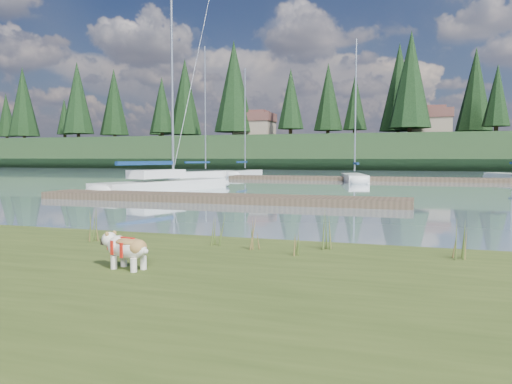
% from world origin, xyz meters
% --- Properties ---
extents(ground, '(200.00, 200.00, 0.00)m').
position_xyz_m(ground, '(0.00, 30.00, 0.00)').
color(ground, '#819BA9').
rests_on(ground, ground).
extents(bank, '(60.00, 9.00, 0.35)m').
position_xyz_m(bank, '(0.00, -6.00, 0.17)').
color(bank, '#3F4E1D').
rests_on(bank, ground).
extents(ridge, '(200.00, 20.00, 5.00)m').
position_xyz_m(ridge, '(0.00, 73.00, 2.50)').
color(ridge, black).
rests_on(ridge, ground).
extents(bulldog, '(0.82, 0.43, 0.48)m').
position_xyz_m(bulldog, '(0.35, -4.49, 0.65)').
color(bulldog, silver).
rests_on(bulldog, bank).
extents(sailboat_main, '(4.69, 9.96, 14.03)m').
position_xyz_m(sailboat_main, '(-9.06, 15.02, 0.42)').
color(sailboat_main, white).
rests_on(sailboat_main, ground).
extents(dock_near, '(16.00, 2.00, 0.30)m').
position_xyz_m(dock_near, '(-4.00, 9.00, 0.15)').
color(dock_near, '#4C3D2C').
rests_on(dock_near, ground).
extents(dock_far, '(26.00, 2.20, 0.30)m').
position_xyz_m(dock_far, '(2.00, 30.00, 0.15)').
color(dock_far, '#4C3D2C').
rests_on(dock_far, ground).
extents(sailboat_bg_0, '(4.89, 8.24, 12.00)m').
position_xyz_m(sailboat_bg_0, '(-14.09, 32.52, 0.32)').
color(sailboat_bg_0, white).
rests_on(sailboat_bg_0, ground).
extents(sailboat_bg_1, '(1.62, 7.02, 10.53)m').
position_xyz_m(sailboat_bg_1, '(-11.79, 36.13, 0.33)').
color(sailboat_bg_1, white).
rests_on(sailboat_bg_1, ground).
extents(sailboat_bg_2, '(2.94, 7.26, 10.80)m').
position_xyz_m(sailboat_bg_2, '(-0.55, 28.62, 0.33)').
color(sailboat_bg_2, white).
rests_on(sailboat_bg_2, ground).
extents(sailboat_bg_3, '(3.83, 7.28, 10.71)m').
position_xyz_m(sailboat_bg_3, '(11.06, 33.65, 0.33)').
color(sailboat_bg_3, white).
rests_on(sailboat_bg_3, ground).
extents(weed_0, '(0.17, 0.14, 0.56)m').
position_xyz_m(weed_0, '(0.85, -2.42, 0.58)').
color(weed_0, '#475B23').
rests_on(weed_0, bank).
extents(weed_1, '(0.17, 0.14, 0.55)m').
position_xyz_m(weed_1, '(1.59, -2.63, 0.58)').
color(weed_1, '#475B23').
rests_on(weed_1, bank).
extents(weed_2, '(0.17, 0.14, 0.74)m').
position_xyz_m(weed_2, '(2.64, -2.26, 0.66)').
color(weed_2, '#475B23').
rests_on(weed_2, bank).
extents(weed_3, '(0.17, 0.14, 0.63)m').
position_xyz_m(weed_3, '(-1.44, -2.70, 0.61)').
color(weed_3, '#475B23').
rests_on(weed_3, bank).
extents(weed_4, '(0.17, 0.14, 0.42)m').
position_xyz_m(weed_4, '(2.29, -2.87, 0.53)').
color(weed_4, '#475B23').
rests_on(weed_4, bank).
extents(weed_5, '(0.17, 0.14, 0.68)m').
position_xyz_m(weed_5, '(4.73, -2.37, 0.63)').
color(weed_5, '#475B23').
rests_on(weed_5, bank).
extents(mud_lip, '(60.00, 0.50, 0.14)m').
position_xyz_m(mud_lip, '(0.00, -1.60, 0.07)').
color(mud_lip, '#33281C').
rests_on(mud_lip, ground).
extents(conifer_0, '(5.72, 5.72, 14.15)m').
position_xyz_m(conifer_0, '(-55.00, 67.00, 12.64)').
color(conifer_0, '#382619').
rests_on(conifer_0, ridge).
extents(conifer_1, '(4.40, 4.40, 11.30)m').
position_xyz_m(conifer_1, '(-40.00, 71.00, 11.28)').
color(conifer_1, '#382619').
rests_on(conifer_1, ridge).
extents(conifer_2, '(6.60, 6.60, 16.05)m').
position_xyz_m(conifer_2, '(-25.00, 68.00, 13.54)').
color(conifer_2, '#382619').
rests_on(conifer_2, ridge).
extents(conifer_3, '(4.84, 4.84, 12.25)m').
position_xyz_m(conifer_3, '(-10.00, 72.00, 11.74)').
color(conifer_3, '#382619').
rests_on(conifer_3, ridge).
extents(conifer_4, '(6.16, 6.16, 15.10)m').
position_xyz_m(conifer_4, '(3.00, 66.00, 13.09)').
color(conifer_4, '#382619').
rests_on(conifer_4, ridge).
extents(conifer_5, '(3.96, 3.96, 10.35)m').
position_xyz_m(conifer_5, '(15.00, 70.00, 10.83)').
color(conifer_5, '#382619').
rests_on(conifer_5, ridge).
extents(house_0, '(6.30, 5.30, 4.65)m').
position_xyz_m(house_0, '(-22.00, 70.00, 7.31)').
color(house_0, gray).
rests_on(house_0, ridge).
extents(house_1, '(6.30, 5.30, 4.65)m').
position_xyz_m(house_1, '(6.00, 71.00, 7.31)').
color(house_1, gray).
rests_on(house_1, ridge).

